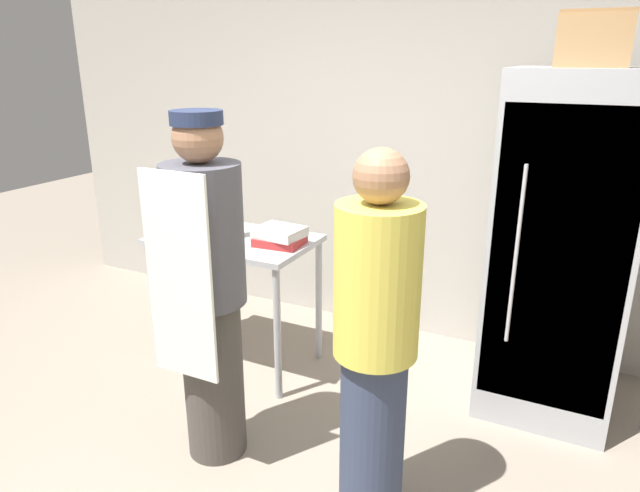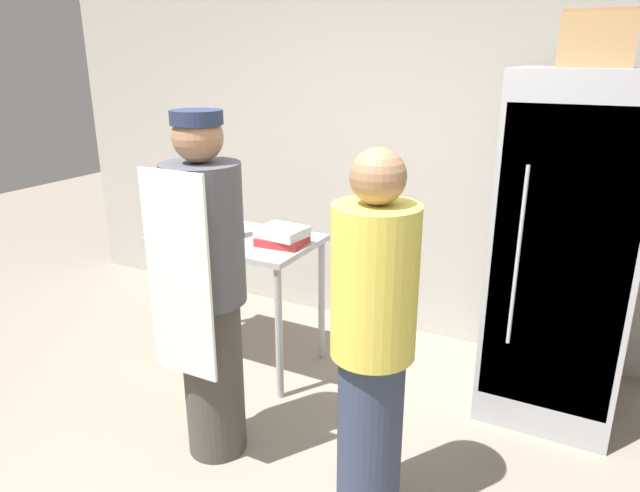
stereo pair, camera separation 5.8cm
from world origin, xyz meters
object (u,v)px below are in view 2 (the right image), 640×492
binder_stack (282,236)px  cardboard_storage_box (599,39)px  refrigerator (564,253)px  donut_box (185,230)px  person_customer (373,344)px  person_baker (207,288)px  blender_pitcher (234,219)px

binder_stack → cardboard_storage_box: cardboard_storage_box is taller
refrigerator → binder_stack: 1.60m
donut_box → person_customer: person_customer is taller
binder_stack → person_customer: bearing=-42.1°
binder_stack → person_baker: 0.83m
refrigerator → cardboard_storage_box: bearing=-49.2°
binder_stack → blender_pitcher: bearing=-178.6°
person_customer → person_baker: bearing=177.7°
refrigerator → cardboard_storage_box: 1.08m
person_baker → donut_box: bearing=136.1°
donut_box → person_baker: size_ratio=0.15×
donut_box → cardboard_storage_box: (2.20, 0.49, 1.12)m
blender_pitcher → person_baker: person_baker is taller
blender_pitcher → cardboard_storage_box: cardboard_storage_box is taller
blender_pitcher → person_baker: (0.42, -0.82, -0.09)m
cardboard_storage_box → person_baker: bearing=-142.1°
blender_pitcher → person_customer: 1.56m
donut_box → blender_pitcher: size_ratio=0.95×
refrigerator → person_customer: bearing=-116.4°
donut_box → binder_stack: (0.62, 0.15, 0.01)m
donut_box → cardboard_storage_box: cardboard_storage_box is taller
refrigerator → donut_box: refrigerator is taller
refrigerator → donut_box: 2.24m
blender_pitcher → person_baker: 0.93m
refrigerator → cardboard_storage_box: cardboard_storage_box is taller
refrigerator → person_customer: (-0.61, -1.22, -0.12)m
binder_stack → cardboard_storage_box: (1.57, 0.34, 1.11)m
donut_box → person_baker: 0.97m
binder_stack → person_baker: bearing=-84.7°
refrigerator → donut_box: (-2.18, -0.51, -0.04)m
blender_pitcher → donut_box: bearing=-152.9°
cardboard_storage_box → person_customer: (-0.62, -1.20, -1.20)m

